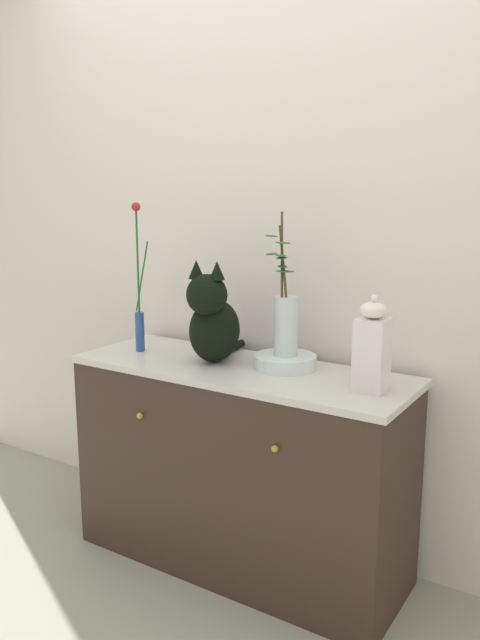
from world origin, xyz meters
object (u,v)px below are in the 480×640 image
(sideboard, at_px, (240,466))
(bowl_porcelain, at_px, (285,362))
(vase_glass_clear, at_px, (285,320))
(jar_lidded_porcelain, at_px, (372,348))
(vase_slim_green, at_px, (139,306))
(cat_sitting, at_px, (213,320))

(sideboard, xyz_separation_m, bowl_porcelain, (0.15, 0.08, 0.43))
(vase_glass_clear, relative_size, jar_lidded_porcelain, 1.63)
(sideboard, bearing_deg, bowl_porcelain, 26.88)
(vase_slim_green, height_order, bowl_porcelain, vase_slim_green)
(cat_sitting, distance_m, jar_lidded_porcelain, 0.65)
(sideboard, height_order, vase_glass_clear, vase_glass_clear)
(sideboard, relative_size, vase_slim_green, 2.17)
(bowl_porcelain, bearing_deg, sideboard, -153.12)
(vase_slim_green, xyz_separation_m, bowl_porcelain, (0.63, 0.10, -0.17))
(vase_glass_clear, xyz_separation_m, jar_lidded_porcelain, (0.37, -0.09, -0.04))
(cat_sitting, bearing_deg, vase_glass_clear, 15.23)
(vase_glass_clear, bearing_deg, bowl_porcelain, 78.75)
(vase_slim_green, bearing_deg, bowl_porcelain, 8.65)
(cat_sitting, xyz_separation_m, bowl_porcelain, (0.28, 0.08, -0.14))
(sideboard, relative_size, cat_sitting, 3.12)
(vase_slim_green, relative_size, vase_glass_clear, 1.15)
(sideboard, relative_size, jar_lidded_porcelain, 4.08)
(bowl_porcelain, bearing_deg, cat_sitting, -164.21)
(vase_slim_green, bearing_deg, vase_glass_clear, 8.38)
(vase_glass_clear, height_order, jar_lidded_porcelain, vase_glass_clear)
(cat_sitting, height_order, jar_lidded_porcelain, cat_sitting)
(vase_glass_clear, bearing_deg, vase_slim_green, -171.62)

